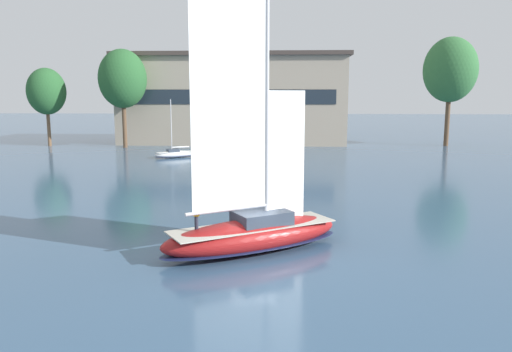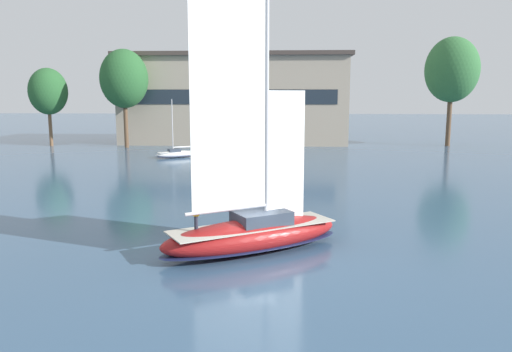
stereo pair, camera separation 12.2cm
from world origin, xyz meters
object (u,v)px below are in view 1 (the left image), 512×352
at_px(tree_shore_center, 123,79).
at_px(channel_buoy, 262,199).
at_px(sailboat_moored_mid_channel, 175,154).
at_px(sailboat_main, 254,231).
at_px(tree_shore_left, 46,92).
at_px(tree_shore_right, 450,70).

relative_size(tree_shore_center, channel_buoy, 10.05).
bearing_deg(channel_buoy, sailboat_moored_mid_channel, 113.75).
distance_m(tree_shore_center, sailboat_main, 59.93).
bearing_deg(channel_buoy, sailboat_main, -90.07).
xyz_separation_m(tree_shore_center, channel_buoy, (24.19, -42.84, -10.50)).
xyz_separation_m(tree_shore_left, sailboat_moored_mid_channel, (24.58, -14.65, -8.57)).
bearing_deg(tree_shore_center, sailboat_main, -65.85).
relative_size(tree_shore_left, sailboat_moored_mid_channel, 1.63).
distance_m(tree_shore_left, tree_shore_center, 13.81).
bearing_deg(sailboat_moored_mid_channel, tree_shore_left, 149.20).
distance_m(tree_shore_center, sailboat_moored_mid_channel, 20.00).
relative_size(tree_shore_left, channel_buoy, 8.24).
bearing_deg(tree_shore_left, channel_buoy, -49.74).
bearing_deg(channel_buoy, tree_shore_left, 130.26).
xyz_separation_m(tree_shore_left, tree_shore_right, (67.26, 3.73, 3.54)).
distance_m(tree_shore_center, tree_shore_right, 54.00).
distance_m(tree_shore_left, channel_buoy, 59.03).
xyz_separation_m(tree_shore_left, channel_buoy, (37.75, -44.58, -8.50)).
xyz_separation_m(tree_shore_left, tree_shore_center, (13.56, -1.74, 2.00)).
distance_m(tree_shore_left, tree_shore_right, 67.46).
height_order(tree_shore_right, sailboat_moored_mid_channel, tree_shore_right).
bearing_deg(tree_shore_center, tree_shore_right, 5.81).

